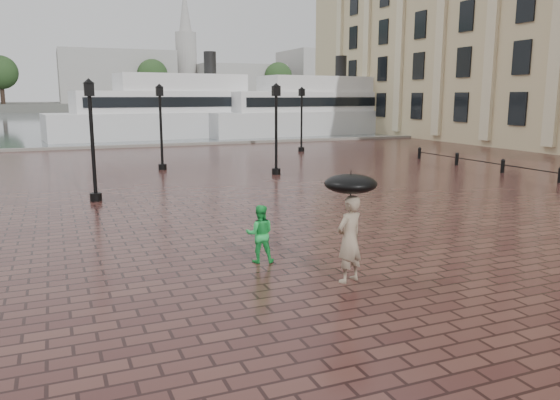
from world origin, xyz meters
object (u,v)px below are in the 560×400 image
object	(u,v)px
child_pedestrian	(260,234)
ferry_near	(182,111)
adult_pedestrian	(349,239)
ferry_far	(317,111)
street_lamps	(170,126)

from	to	relation	value
child_pedestrian	ferry_near	world-z (taller)	ferry_near
adult_pedestrian	ferry_far	xyz separation A→B (m)	(19.96, 41.98, 1.48)
ferry_near	ferry_far	size ratio (longest dim) A/B	1.01
adult_pedestrian	ferry_far	distance (m)	46.50
adult_pedestrian	ferry_near	distance (m)	43.27
ferry_near	ferry_far	xyz separation A→B (m)	(13.99, -0.86, -0.02)
child_pedestrian	ferry_near	distance (m)	41.47
street_lamps	ferry_near	bearing A→B (deg)	76.02
ferry_near	ferry_far	world-z (taller)	ferry_near
street_lamps	adult_pedestrian	size ratio (longest dim) A/B	11.43
street_lamps	adult_pedestrian	xyz separation A→B (m)	(-0.10, -19.29, -1.39)
adult_pedestrian	street_lamps	bearing A→B (deg)	-110.10
ferry_far	child_pedestrian	bearing A→B (deg)	-124.31
adult_pedestrian	ferry_near	size ratio (longest dim) A/B	0.07
child_pedestrian	adult_pedestrian	bearing A→B (deg)	139.53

